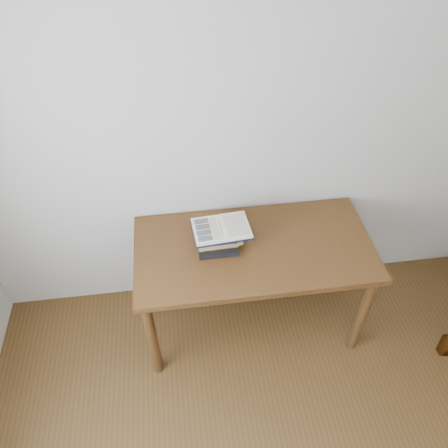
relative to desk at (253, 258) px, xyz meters
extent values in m
cube|color=#A8A79F|center=(0.04, 0.37, 0.63)|extent=(3.50, 0.04, 2.60)
cube|color=#4E3013|center=(0.00, 0.00, 0.08)|extent=(1.43, 0.71, 0.04)
cylinder|color=#4E3013|center=(-0.65, -0.30, -0.31)|extent=(0.06, 0.06, 0.72)
cylinder|color=#4E3013|center=(0.65, -0.30, -0.31)|extent=(0.06, 0.06, 0.72)
cylinder|color=#4E3013|center=(-0.65, 0.30, -0.31)|extent=(0.06, 0.06, 0.72)
cylinder|color=#4E3013|center=(0.65, 0.30, -0.31)|extent=(0.06, 0.06, 0.72)
cube|color=black|center=(-0.22, 0.02, 0.11)|extent=(0.23, 0.17, 0.04)
cube|color=olive|center=(-0.19, 0.04, 0.15)|extent=(0.19, 0.14, 0.03)
cube|color=#9D8C51|center=(-0.21, 0.04, 0.17)|extent=(0.27, 0.19, 0.03)
cube|color=#1A1A4E|center=(-0.21, 0.03, 0.20)|extent=(0.20, 0.15, 0.03)
cube|color=black|center=(-0.19, 0.05, 0.22)|extent=(0.35, 0.25, 0.01)
cube|color=beige|center=(-0.27, 0.04, 0.23)|extent=(0.17, 0.23, 0.01)
cube|color=beige|center=(-0.11, 0.05, 0.23)|extent=(0.17, 0.23, 0.01)
cylinder|color=beige|center=(-0.19, 0.05, 0.23)|extent=(0.03, 0.22, 0.01)
cube|color=black|center=(-0.30, 0.11, 0.24)|extent=(0.09, 0.04, 0.00)
cube|color=black|center=(-0.30, 0.06, 0.24)|extent=(0.09, 0.04, 0.00)
cube|color=black|center=(-0.29, 0.02, 0.24)|extent=(0.09, 0.04, 0.00)
cube|color=black|center=(-0.29, -0.03, 0.24)|extent=(0.09, 0.04, 0.00)
cube|color=silver|center=(-0.23, 0.04, 0.24)|extent=(0.05, 0.18, 0.00)
cube|color=silver|center=(-0.10, 0.05, 0.24)|extent=(0.14, 0.19, 0.00)
camera|label=1|loc=(-0.41, -1.72, 2.01)|focal=35.00mm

